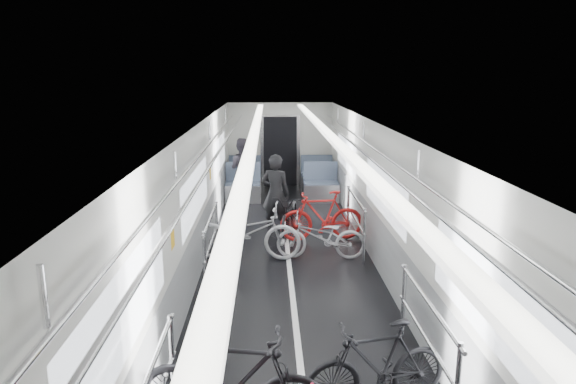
% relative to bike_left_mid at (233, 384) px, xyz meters
% --- Properties ---
extents(car_shell, '(3.02, 14.01, 2.41)m').
position_rel_bike_left_mid_xyz_m(car_shell, '(0.67, 5.50, 0.59)').
color(car_shell, black).
rests_on(car_shell, ground).
extents(bike_left_mid, '(1.84, 0.81, 1.07)m').
position_rel_bike_left_mid_xyz_m(bike_left_mid, '(0.00, 0.00, 0.00)').
color(bike_left_mid, black).
rests_on(bike_left_mid, floor).
extents(bike_left_far, '(1.96, 0.87, 1.00)m').
position_rel_bike_left_mid_xyz_m(bike_left_far, '(-0.06, 4.58, -0.03)').
color(bike_left_far, '#9FA0A3').
rests_on(bike_left_far, floor).
extents(bike_right_near, '(1.54, 0.74, 0.89)m').
position_rel_bike_left_mid_xyz_m(bike_right_near, '(1.37, 0.40, -0.09)').
color(bike_right_near, black).
rests_on(bike_right_near, floor).
extents(bike_right_mid, '(1.61, 0.67, 0.82)m').
position_rel_bike_left_mid_xyz_m(bike_right_mid, '(1.24, 4.53, -0.12)').
color(bike_right_mid, '#A3A2A7').
rests_on(bike_right_mid, floor).
extents(bike_right_far, '(1.69, 0.65, 0.99)m').
position_rel_bike_left_mid_xyz_m(bike_right_far, '(1.36, 5.56, -0.04)').
color(bike_right_far, red).
rests_on(bike_right_far, floor).
extents(bike_aisle, '(0.90, 1.72, 0.86)m').
position_rel_bike_left_mid_xyz_m(bike_aisle, '(0.76, 6.00, -0.10)').
color(bike_aisle, black).
rests_on(bike_aisle, floor).
extents(person_standing, '(0.69, 0.55, 1.64)m').
position_rel_bike_left_mid_xyz_m(person_standing, '(0.47, 6.10, 0.29)').
color(person_standing, black).
rests_on(person_standing, floor).
extents(person_seated, '(0.85, 0.70, 1.60)m').
position_rel_bike_left_mid_xyz_m(person_seated, '(-0.38, 9.07, 0.27)').
color(person_seated, '#312C34').
rests_on(person_seated, floor).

